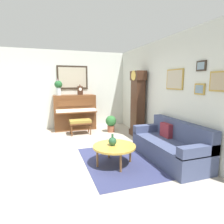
{
  "coord_description": "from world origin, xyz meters",
  "views": [
    {
      "loc": [
        4.58,
        -0.54,
        1.69
      ],
      "look_at": [
        -0.2,
        1.1,
        0.89
      ],
      "focal_mm": 30.57,
      "sensor_mm": 36.0,
      "label": 1
    }
  ],
  "objects_px": {
    "piano": "(75,112)",
    "coffee_table": "(114,147)",
    "grandfather_clock": "(138,106)",
    "couch": "(170,146)",
    "piano_bench": "(80,122)",
    "flower_vase": "(58,86)",
    "potted_plant": "(111,123)",
    "mantel_clock": "(80,90)",
    "green_jug": "(112,141)"
  },
  "relations": [
    {
      "from": "piano_bench",
      "to": "potted_plant",
      "type": "distance_m",
      "value": 1.04
    },
    {
      "from": "piano",
      "to": "coffee_table",
      "type": "distance_m",
      "value": 3.32
    },
    {
      "from": "couch",
      "to": "coffee_table",
      "type": "xyz_separation_m",
      "value": [
        -0.14,
        -1.25,
        0.07
      ]
    },
    {
      "from": "flower_vase",
      "to": "potted_plant",
      "type": "distance_m",
      "value": 2.19
    },
    {
      "from": "piano",
      "to": "green_jug",
      "type": "relative_size",
      "value": 6.0
    },
    {
      "from": "couch",
      "to": "flower_vase",
      "type": "relative_size",
      "value": 3.28
    },
    {
      "from": "couch",
      "to": "mantel_clock",
      "type": "height_order",
      "value": "mantel_clock"
    },
    {
      "from": "piano",
      "to": "grandfather_clock",
      "type": "distance_m",
      "value": 2.33
    },
    {
      "from": "piano_bench",
      "to": "mantel_clock",
      "type": "distance_m",
      "value": 1.27
    },
    {
      "from": "couch",
      "to": "mantel_clock",
      "type": "distance_m",
      "value": 3.86
    },
    {
      "from": "piano_bench",
      "to": "flower_vase",
      "type": "bearing_deg",
      "value": -142.56
    },
    {
      "from": "piano",
      "to": "grandfather_clock",
      "type": "xyz_separation_m",
      "value": [
        1.51,
        1.74,
        0.34
      ]
    },
    {
      "from": "piano",
      "to": "potted_plant",
      "type": "bearing_deg",
      "value": 54.18
    },
    {
      "from": "piano",
      "to": "mantel_clock",
      "type": "relative_size",
      "value": 3.79
    },
    {
      "from": "potted_plant",
      "to": "piano",
      "type": "bearing_deg",
      "value": -125.82
    },
    {
      "from": "green_jug",
      "to": "piano_bench",
      "type": "bearing_deg",
      "value": -174.57
    },
    {
      "from": "piano_bench",
      "to": "flower_vase",
      "type": "relative_size",
      "value": 1.21
    },
    {
      "from": "grandfather_clock",
      "to": "coffee_table",
      "type": "distance_m",
      "value": 2.35
    },
    {
      "from": "grandfather_clock",
      "to": "flower_vase",
      "type": "distance_m",
      "value": 2.78
    },
    {
      "from": "piano",
      "to": "mantel_clock",
      "type": "height_order",
      "value": "mantel_clock"
    },
    {
      "from": "piano_bench",
      "to": "green_jug",
      "type": "xyz_separation_m",
      "value": [
        2.5,
        0.24,
        0.09
      ]
    },
    {
      "from": "flower_vase",
      "to": "grandfather_clock",
      "type": "bearing_deg",
      "value": 56.32
    },
    {
      "from": "couch",
      "to": "mantel_clock",
      "type": "relative_size",
      "value": 5.0
    },
    {
      "from": "piano_bench",
      "to": "potted_plant",
      "type": "xyz_separation_m",
      "value": [
        0.02,
        1.04,
        -0.08
      ]
    },
    {
      "from": "grandfather_clock",
      "to": "couch",
      "type": "relative_size",
      "value": 1.07
    },
    {
      "from": "piano",
      "to": "potted_plant",
      "type": "distance_m",
      "value": 1.39
    },
    {
      "from": "coffee_table",
      "to": "flower_vase",
      "type": "relative_size",
      "value": 1.52
    },
    {
      "from": "flower_vase",
      "to": "potted_plant",
      "type": "height_order",
      "value": "flower_vase"
    },
    {
      "from": "couch",
      "to": "coffee_table",
      "type": "distance_m",
      "value": 1.26
    },
    {
      "from": "flower_vase",
      "to": "potted_plant",
      "type": "bearing_deg",
      "value": 64.0
    },
    {
      "from": "piano",
      "to": "coffee_table",
      "type": "bearing_deg",
      "value": 5.78
    },
    {
      "from": "piano_bench",
      "to": "grandfather_clock",
      "type": "xyz_separation_m",
      "value": [
        0.74,
        1.67,
        0.56
      ]
    },
    {
      "from": "piano_bench",
      "to": "coffee_table",
      "type": "bearing_deg",
      "value": 6.08
    },
    {
      "from": "green_jug",
      "to": "potted_plant",
      "type": "xyz_separation_m",
      "value": [
        -2.48,
        0.8,
        -0.17
      ]
    },
    {
      "from": "piano",
      "to": "piano_bench",
      "type": "xyz_separation_m",
      "value": [
        0.77,
        0.06,
        -0.22
      ]
    },
    {
      "from": "coffee_table",
      "to": "mantel_clock",
      "type": "distance_m",
      "value": 3.45
    },
    {
      "from": "grandfather_clock",
      "to": "mantel_clock",
      "type": "bearing_deg",
      "value": -134.65
    },
    {
      "from": "potted_plant",
      "to": "green_jug",
      "type": "bearing_deg",
      "value": -17.91
    },
    {
      "from": "green_jug",
      "to": "potted_plant",
      "type": "distance_m",
      "value": 2.61
    },
    {
      "from": "piano_bench",
      "to": "green_jug",
      "type": "bearing_deg",
      "value": 5.43
    },
    {
      "from": "grandfather_clock",
      "to": "coffee_table",
      "type": "height_order",
      "value": "grandfather_clock"
    },
    {
      "from": "piano",
      "to": "mantel_clock",
      "type": "distance_m",
      "value": 0.81
    },
    {
      "from": "piano_bench",
      "to": "couch",
      "type": "height_order",
      "value": "couch"
    },
    {
      "from": "grandfather_clock",
      "to": "flower_vase",
      "type": "bearing_deg",
      "value": -123.68
    },
    {
      "from": "piano_bench",
      "to": "potted_plant",
      "type": "relative_size",
      "value": 1.25
    },
    {
      "from": "piano",
      "to": "flower_vase",
      "type": "height_order",
      "value": "flower_vase"
    },
    {
      "from": "couch",
      "to": "potted_plant",
      "type": "distance_m",
      "value": 2.69
    },
    {
      "from": "grandfather_clock",
      "to": "potted_plant",
      "type": "distance_m",
      "value": 1.15
    },
    {
      "from": "couch",
      "to": "green_jug",
      "type": "relative_size",
      "value": 7.92
    },
    {
      "from": "mantel_clock",
      "to": "green_jug",
      "type": "distance_m",
      "value": 3.4
    }
  ]
}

